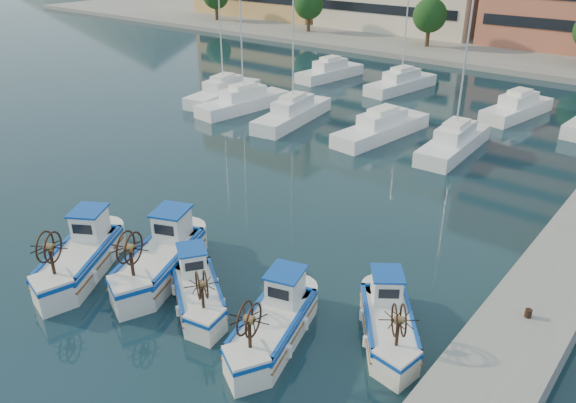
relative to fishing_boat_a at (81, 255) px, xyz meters
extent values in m
plane|color=#172E3D|center=(3.31, 1.00, -0.84)|extent=(300.00, 300.00, 0.00)
cube|color=gray|center=(16.31, 9.00, -0.24)|extent=(3.00, 60.00, 1.20)
cylinder|color=#3F2B19|center=(-46.69, 54.50, 0.66)|extent=(0.50, 0.50, 3.00)
cylinder|color=#3F2B19|center=(-28.69, 54.50, 0.66)|extent=(0.50, 0.50, 3.00)
sphere|color=#1A4418|center=(-28.69, 54.50, 3.36)|extent=(4.00, 4.00, 4.00)
cylinder|color=#3F2B19|center=(-10.69, 54.50, 0.66)|extent=(0.50, 0.50, 3.00)
sphere|color=#1A4418|center=(-10.69, 54.50, 3.36)|extent=(4.00, 4.00, 4.00)
cube|color=white|center=(-14.66, 23.45, -0.34)|extent=(3.63, 8.89, 1.00)
cylinder|color=silver|center=(-14.66, 23.45, 5.16)|extent=(0.12, 0.12, 11.00)
cube|color=white|center=(-11.15, 22.20, -0.34)|extent=(3.16, 8.61, 1.00)
cylinder|color=silver|center=(-11.15, 22.20, 5.16)|extent=(0.12, 0.12, 11.00)
cube|color=white|center=(-6.03, 22.22, -0.34)|extent=(3.52, 9.06, 1.00)
cylinder|color=silver|center=(-6.03, 22.22, 5.16)|extent=(0.12, 0.12, 11.00)
cube|color=white|center=(1.09, 23.37, -0.34)|extent=(3.19, 8.96, 1.00)
cube|color=white|center=(6.37, 23.68, -0.34)|extent=(2.62, 8.23, 1.00)
cylinder|color=silver|center=(6.37, 23.68, 5.16)|extent=(0.12, 0.12, 11.00)
cube|color=white|center=(-11.85, 35.57, -0.34)|extent=(3.14, 8.02, 1.00)
cube|color=white|center=(-4.13, 35.87, -0.34)|extent=(3.36, 8.44, 1.00)
cylinder|color=silver|center=(-4.13, 35.87, 5.16)|extent=(0.12, 0.12, 11.00)
cube|color=white|center=(6.94, 34.33, -0.34)|extent=(3.49, 7.91, 1.00)
cube|color=silver|center=(0.08, -0.13, -0.28)|extent=(4.00, 4.89, 1.13)
cube|color=#0C3D9C|center=(0.08, -0.13, 0.15)|extent=(4.12, 5.03, 0.17)
cube|color=blue|center=(0.08, -0.13, 0.09)|extent=(3.40, 4.28, 0.06)
cube|color=white|center=(-0.59, 0.98, 0.88)|extent=(1.74, 1.81, 1.19)
cube|color=#0C3D9C|center=(-0.59, 0.98, 1.53)|extent=(1.96, 2.04, 0.09)
cylinder|color=#331E14|center=(1.08, -1.80, 0.92)|extent=(0.13, 0.13, 1.25)
cylinder|color=brown|center=(1.08, -1.80, 1.59)|extent=(0.45, 0.44, 0.30)
torus|color=#331E14|center=(0.94, -1.88, 1.59)|extent=(0.72, 1.12, 1.26)
torus|color=#331E14|center=(1.22, -1.71, 1.59)|extent=(0.72, 1.12, 1.26)
cube|color=silver|center=(2.86, 1.87, -0.26)|extent=(3.64, 5.10, 1.17)
cube|color=#0C3D9C|center=(2.86, 1.87, 0.19)|extent=(3.75, 5.25, 0.18)
cube|color=blue|center=(2.86, 1.87, 0.12)|extent=(3.05, 4.50, 0.07)
cube|color=white|center=(2.35, 3.11, 0.94)|extent=(1.69, 1.81, 1.23)
cube|color=#0C3D9C|center=(2.35, 3.11, 1.61)|extent=(1.91, 2.03, 0.09)
cylinder|color=#331E14|center=(3.63, 0.01, 0.98)|extent=(0.13, 0.13, 1.29)
cylinder|color=brown|center=(3.63, 0.01, 1.67)|extent=(0.45, 0.42, 0.31)
torus|color=#331E14|center=(3.47, -0.05, 1.67)|extent=(0.57, 1.24, 1.31)
torus|color=#331E14|center=(3.78, 0.08, 1.67)|extent=(0.57, 1.24, 1.31)
cube|color=silver|center=(5.66, 1.41, -0.38)|extent=(3.99, 3.45, 0.94)
cube|color=#0C3D9C|center=(5.66, 1.41, -0.02)|extent=(4.11, 3.55, 0.14)
cube|color=blue|center=(5.66, 1.41, -0.08)|extent=(3.48, 2.95, 0.05)
cube|color=white|center=(4.78, 2.02, 0.58)|extent=(1.51, 1.47, 0.98)
cube|color=#0C3D9C|center=(4.78, 2.02, 1.12)|extent=(1.70, 1.65, 0.07)
cylinder|color=#331E14|center=(6.98, 0.50, 0.61)|extent=(0.11, 0.11, 1.03)
cylinder|color=brown|center=(6.98, 0.50, 1.16)|extent=(0.37, 0.38, 0.25)
torus|color=#331E14|center=(6.90, 0.39, 1.16)|extent=(0.89, 0.64, 1.04)
torus|color=#331E14|center=(7.05, 0.61, 1.16)|extent=(0.89, 0.64, 1.04)
cube|color=silver|center=(9.30, 1.59, -0.32)|extent=(2.92, 4.53, 1.05)
cube|color=#0C3D9C|center=(9.30, 1.59, 0.08)|extent=(3.00, 4.67, 0.16)
cube|color=blue|center=(9.30, 1.59, 0.02)|extent=(2.42, 4.02, 0.06)
cube|color=white|center=(8.96, 2.74, 0.75)|extent=(1.42, 1.56, 1.10)
cube|color=#0C3D9C|center=(8.96, 2.74, 1.35)|extent=(1.61, 1.74, 0.08)
cylinder|color=#331E14|center=(9.81, -0.13, 0.78)|extent=(0.12, 0.12, 1.16)
cylinder|color=brown|center=(9.81, -0.13, 1.40)|extent=(0.39, 0.36, 0.28)
torus|color=#331E14|center=(9.67, -0.18, 1.40)|extent=(0.40, 1.14, 1.17)
torus|color=#331E14|center=(9.96, -0.09, 1.40)|extent=(0.40, 1.14, 1.17)
cube|color=silver|center=(12.42, 4.32, -0.36)|extent=(3.64, 4.09, 0.97)
cube|color=#0C3D9C|center=(12.42, 4.32, 0.01)|extent=(3.75, 4.21, 0.15)
cube|color=blue|center=(12.42, 4.32, -0.05)|extent=(3.12, 3.56, 0.06)
cube|color=white|center=(11.76, 5.20, 0.63)|extent=(1.53, 1.57, 1.01)
cube|color=#0C3D9C|center=(11.76, 5.20, 1.18)|extent=(1.72, 1.76, 0.07)
cylinder|color=#331E14|center=(13.41, 2.99, 0.66)|extent=(0.11, 0.11, 1.07)
cylinder|color=brown|center=(13.41, 2.99, 1.23)|extent=(0.39, 0.38, 0.26)
torus|color=#331E14|center=(13.30, 2.90, 1.23)|extent=(0.70, 0.90, 1.08)
torus|color=#331E14|center=(13.52, 3.07, 1.23)|extent=(0.70, 0.90, 1.08)
camera|label=1|loc=(19.67, -10.50, 12.40)|focal=35.00mm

